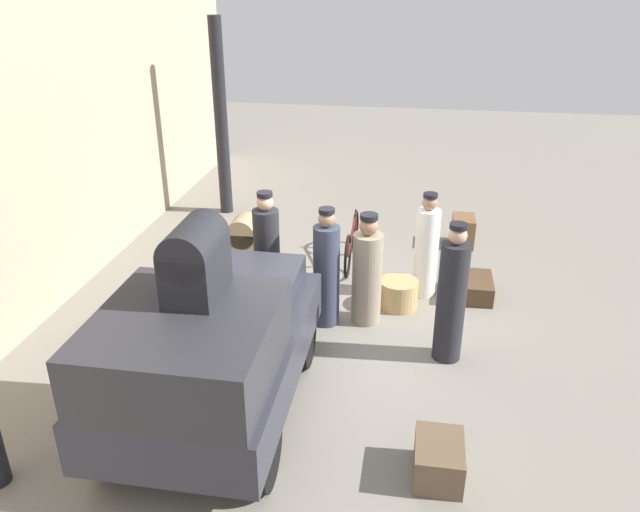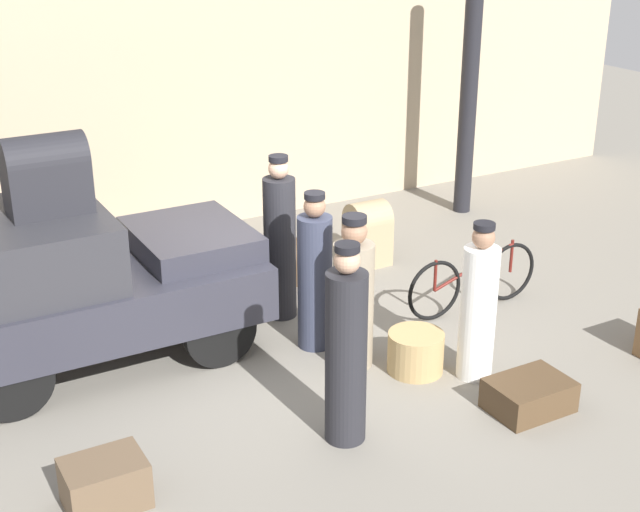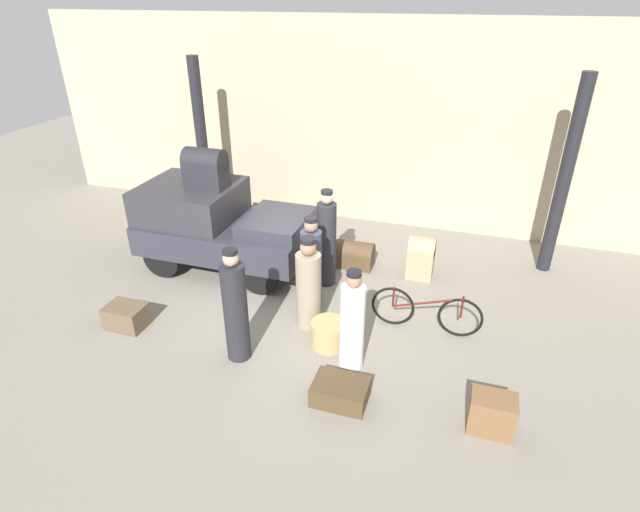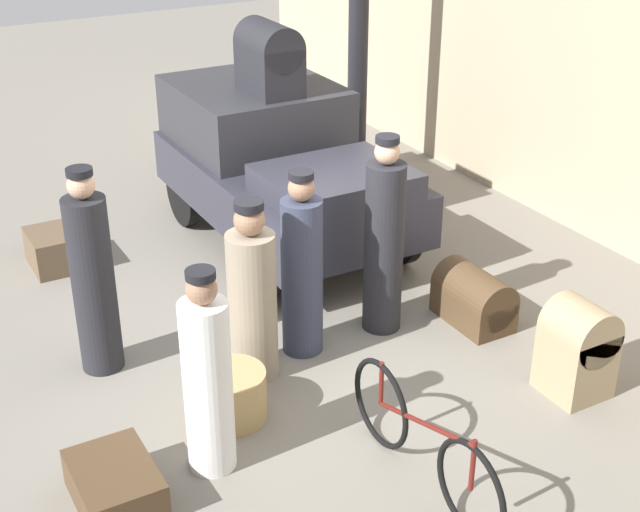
% 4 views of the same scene
% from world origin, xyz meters
% --- Properties ---
extents(ground_plane, '(30.00, 30.00, 0.00)m').
position_xyz_m(ground_plane, '(0.00, 0.00, 0.00)').
color(ground_plane, gray).
extents(station_building_facade, '(16.00, 0.15, 4.50)m').
position_xyz_m(station_building_facade, '(0.00, 4.08, 2.25)').
color(station_building_facade, tan).
rests_on(station_building_facade, ground).
extents(canopy_pillar_left, '(0.25, 0.25, 3.74)m').
position_xyz_m(canopy_pillar_left, '(-3.38, 2.76, 1.87)').
color(canopy_pillar_left, black).
rests_on(canopy_pillar_left, ground).
extents(canopy_pillar_right, '(0.25, 0.25, 3.74)m').
position_xyz_m(canopy_pillar_right, '(4.06, 2.76, 1.87)').
color(canopy_pillar_right, black).
rests_on(canopy_pillar_right, ground).
extents(truck, '(3.26, 1.79, 1.62)m').
position_xyz_m(truck, '(-2.14, 0.99, 0.89)').
color(truck, black).
rests_on(truck, ground).
extents(bicycle, '(1.78, 0.04, 0.75)m').
position_xyz_m(bicycle, '(2.06, -0.03, 0.36)').
color(bicycle, black).
rests_on(bicycle, ground).
extents(wicker_basket, '(0.56, 0.56, 0.41)m').
position_xyz_m(wicker_basket, '(0.69, -0.87, 0.21)').
color(wicker_basket, tan).
rests_on(wicker_basket, ground).
extents(porter_with_bicycle, '(0.41, 0.41, 1.59)m').
position_xyz_m(porter_with_bicycle, '(0.21, -0.45, 0.72)').
color(porter_with_bicycle, gray).
rests_on(porter_with_bicycle, ground).
extents(porter_standing_middle, '(0.35, 0.35, 1.60)m').
position_xyz_m(porter_standing_middle, '(1.14, -1.23, 0.73)').
color(porter_standing_middle, white).
rests_on(porter_standing_middle, ground).
extents(porter_carrying_trunk, '(0.36, 0.36, 1.82)m').
position_xyz_m(porter_carrying_trunk, '(-0.52, -1.54, 0.84)').
color(porter_carrying_trunk, '#232328').
rests_on(porter_carrying_trunk, ground).
extents(porter_lifting_near_truck, '(0.35, 0.35, 1.86)m').
position_xyz_m(porter_lifting_near_truck, '(0.09, 0.91, 0.86)').
color(porter_lifting_near_truck, '#232328').
rests_on(porter_lifting_near_truck, ground).
extents(conductor_in_dark_uniform, '(0.36, 0.36, 1.69)m').
position_xyz_m(conductor_in_dark_uniform, '(0.08, 0.09, 0.78)').
color(conductor_in_dark_uniform, '#33384C').
rests_on(conductor_in_dark_uniform, ground).
extents(trunk_umber_medium, '(0.56, 0.39, 0.52)m').
position_xyz_m(trunk_umber_medium, '(3.12, -1.89, 0.26)').
color(trunk_umber_medium, brown).
rests_on(trunk_umber_medium, ground).
extents(suitcase_small_leather, '(0.62, 0.47, 0.39)m').
position_xyz_m(suitcase_small_leather, '(-2.62, -1.42, 0.19)').
color(suitcase_small_leather, brown).
rests_on(suitcase_small_leather, ground).
extents(trunk_wicker_pale, '(0.76, 0.45, 0.53)m').
position_xyz_m(trunk_wicker_pale, '(0.44, 1.71, 0.24)').
color(trunk_wicker_pale, '#4C3823').
rests_on(trunk_wicker_pale, ground).
extents(trunk_barrel_dark, '(0.49, 0.48, 0.83)m').
position_xyz_m(trunk_barrel_dark, '(1.74, 1.72, 0.43)').
color(trunk_barrel_dark, '#9E8966').
rests_on(trunk_barrel_dark, ground).
extents(suitcase_black_upright, '(0.74, 0.54, 0.30)m').
position_xyz_m(suitcase_black_upright, '(1.19, -1.98, 0.15)').
color(suitcase_black_upright, '#4C3823').
rests_on(suitcase_black_upright, ground).
extents(trunk_on_truck_roof, '(0.76, 0.48, 0.75)m').
position_xyz_m(trunk_on_truck_roof, '(-2.29, 0.99, 2.00)').
color(trunk_on_truck_roof, '#232328').
rests_on(trunk_on_truck_roof, truck).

